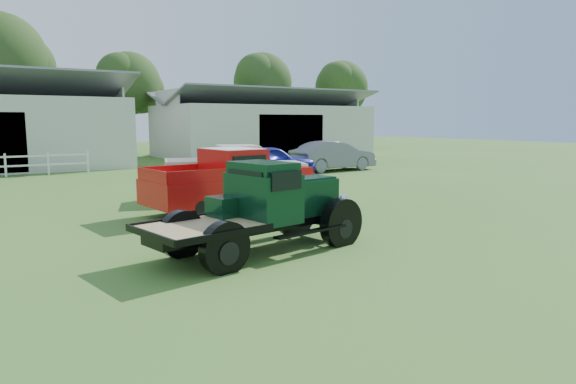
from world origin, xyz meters
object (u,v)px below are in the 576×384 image
white_pickup (235,173)px  misc_car_blue (270,161)px  vintage_flatbed (260,207)px  misc_car_grey (333,156)px  red_pickup (230,180)px

white_pickup → misc_car_blue: 7.53m
vintage_flatbed → misc_car_grey: vintage_flatbed is taller
vintage_flatbed → red_pickup: size_ratio=0.90×
vintage_flatbed → red_pickup: 5.19m
white_pickup → red_pickup: bearing=-102.2°
misc_car_blue → misc_car_grey: bearing=-75.4°
red_pickup → misc_car_blue: red_pickup is taller
red_pickup → misc_car_grey: red_pickup is taller
red_pickup → white_pickup: (1.34, 2.33, -0.05)m
misc_car_grey → white_pickup: bearing=122.7°
white_pickup → misc_car_grey: 11.60m
red_pickup → misc_car_blue: 10.18m
misc_car_blue → white_pickup: bearing=145.0°
red_pickup → white_pickup: 2.68m
red_pickup → misc_car_blue: (6.15, 8.12, -0.19)m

